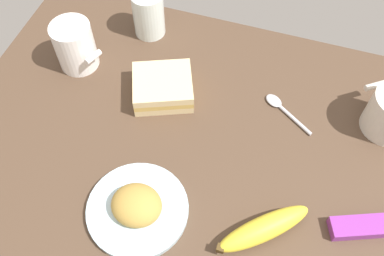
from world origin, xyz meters
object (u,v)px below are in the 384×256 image
plate_of_food (137,207)px  banana (264,229)px  snack_bar (369,226)px  coffee_mug_black (75,45)px  spoon (282,108)px  glass_of_milk (149,16)px  sandwich_main (163,87)px

plate_of_food → banana: bearing=7.5°
snack_bar → plate_of_food: bearing=171.4°
banana → snack_bar: 17.42cm
coffee_mug_black → spoon: 42.96cm
glass_of_milk → spoon: (32.01, -12.01, -3.99)cm
coffee_mug_black → glass_of_milk: coffee_mug_black is taller
plate_of_food → sandwich_main: bearing=100.2°
glass_of_milk → spoon: size_ratio=0.95×
plate_of_food → glass_of_milk: glass_of_milk is taller
snack_bar → spoon: bearing=111.1°
glass_of_milk → banana: glass_of_milk is taller
coffee_mug_black → plate_of_food: bearing=-48.5°
plate_of_food → snack_bar: 38.10cm
sandwich_main → snack_bar: bearing=-20.9°
plate_of_food → snack_bar: plate_of_food is taller
coffee_mug_black → banana: coffee_mug_black is taller
plate_of_food → glass_of_milk: bearing=108.2°
sandwich_main → spoon: sandwich_main is taller
sandwich_main → spoon: (23.19, 3.70, -1.82)cm
spoon → plate_of_food: bearing=-123.5°
sandwich_main → coffee_mug_black: bearing=173.0°
coffee_mug_black → snack_bar: 63.79cm
sandwich_main → plate_of_food: bearing=-79.8°
plate_of_food → snack_bar: (37.07, 8.78, -0.48)cm
glass_of_milk → snack_bar: size_ratio=0.79×
sandwich_main → glass_of_milk: (-8.82, 15.72, 2.18)cm
spoon → snack_bar: (18.32, -19.58, 0.62)cm
plate_of_food → coffee_mug_black: coffee_mug_black is taller
banana → snack_bar: size_ratio=1.15×
coffee_mug_black → sandwich_main: coffee_mug_black is taller
banana → coffee_mug_black: bearing=151.4°
plate_of_food → coffee_mug_black: (-23.91, 27.04, 3.76)cm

